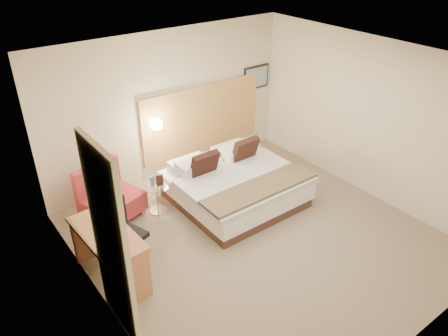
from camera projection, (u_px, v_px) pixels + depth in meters
floor at (257, 238)px, 6.71m from camera, size 4.80×5.00×0.02m
ceiling at (266, 64)px, 5.36m from camera, size 4.80×5.00×0.02m
wall_back at (168, 106)px, 7.78m from camera, size 4.80×0.02×2.70m
wall_front at (429, 259)px, 4.29m from camera, size 4.80×0.02×2.70m
wall_left at (95, 224)px, 4.78m from camera, size 0.02×5.00×2.70m
wall_right at (370, 119)px, 7.29m from camera, size 0.02×5.00×2.70m
headboard_panel at (203, 118)px, 8.31m from camera, size 2.60×0.04×1.30m
art_frame at (256, 77)px, 8.73m from camera, size 0.62×0.03×0.47m
art_canvas at (257, 77)px, 8.72m from camera, size 0.54×0.01×0.39m
lamp_arm at (154, 123)px, 7.63m from camera, size 0.02×0.12×0.02m
lamp_shade at (156, 124)px, 7.59m from camera, size 0.15×0.15×0.15m
curtain at (110, 243)px, 4.70m from camera, size 0.06×0.90×2.42m
bottle_a at (152, 181)px, 7.03m from camera, size 0.06×0.06×0.18m
bottle_b at (153, 179)px, 7.08m from camera, size 0.06×0.06×0.18m
menu_folder at (160, 180)px, 7.04m from camera, size 0.12×0.07×0.20m
bed at (235, 185)px, 7.44m from camera, size 2.03×1.93×0.97m
lounge_chair at (109, 198)px, 7.02m from camera, size 1.03×0.95×0.89m
side_table at (157, 197)px, 7.19m from camera, size 0.53×0.53×0.49m
desk at (109, 242)px, 5.66m from camera, size 0.63×1.28×0.78m
desk_chair at (124, 241)px, 6.00m from camera, size 0.70×0.70×0.98m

